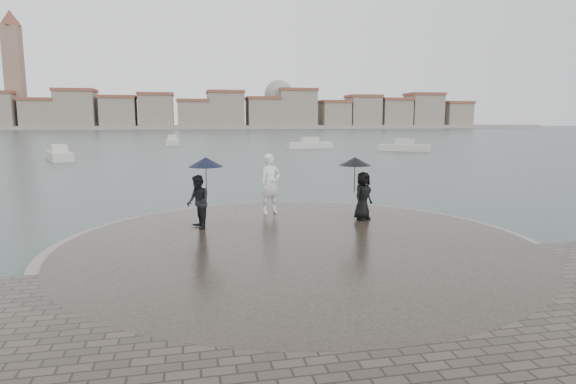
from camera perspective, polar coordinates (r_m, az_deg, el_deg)
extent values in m
plane|color=#2B3835|center=(9.34, 6.30, -13.26)|extent=(400.00, 400.00, 0.00)
cylinder|color=gray|center=(12.48, 1.25, -6.75)|extent=(12.50, 12.50, 0.32)
cylinder|color=#2D261E|center=(12.48, 1.25, -6.66)|extent=(11.90, 11.90, 0.36)
imported|color=white|center=(15.92, -2.08, 0.99)|extent=(0.84, 0.68, 1.98)
imported|color=black|center=(13.94, -10.61, -1.17)|extent=(0.77, 0.88, 1.54)
cylinder|color=black|center=(13.97, -9.67, 1.28)|extent=(0.02, 0.02, 0.90)
cone|color=black|center=(13.91, -9.72, 3.52)|extent=(1.02, 1.02, 0.28)
imported|color=black|center=(15.11, 8.87, -0.45)|extent=(0.87, 0.82, 1.50)
cylinder|color=black|center=(15.04, 7.89, 1.65)|extent=(0.02, 0.02, 0.90)
cone|color=black|center=(14.98, 7.94, 3.62)|extent=(1.02, 1.02, 0.26)
cube|color=gray|center=(171.26, -11.17, 7.56)|extent=(260.00, 20.00, 1.20)
cube|color=gray|center=(174.19, -27.34, 8.06)|extent=(10.00, 10.00, 9.00)
cube|color=brown|center=(174.29, -27.45, 9.70)|extent=(10.60, 10.60, 1.00)
cube|color=gray|center=(171.68, -23.79, 8.80)|extent=(12.00, 10.00, 12.00)
cube|color=brown|center=(171.90, -23.93, 10.96)|extent=(12.60, 10.60, 1.00)
cube|color=gray|center=(169.55, -19.42, 8.71)|extent=(11.00, 10.00, 10.00)
cube|color=brown|center=(169.69, -19.52, 10.56)|extent=(11.60, 10.60, 1.00)
cube|color=gray|center=(168.48, -15.33, 9.06)|extent=(11.00, 10.00, 11.00)
cube|color=brown|center=(168.66, -15.41, 11.10)|extent=(11.60, 10.60, 1.00)
cube|color=gray|center=(168.24, -11.19, 8.87)|extent=(10.00, 10.00, 9.00)
cube|color=brown|center=(168.34, -11.24, 10.57)|extent=(10.60, 10.60, 1.00)
cube|color=gray|center=(168.79, -7.42, 9.47)|extent=(12.00, 10.00, 12.00)
cube|color=brown|center=(169.01, -7.46, 11.67)|extent=(12.60, 10.60, 1.00)
cube|color=gray|center=(170.33, -2.99, 9.18)|extent=(11.00, 10.00, 10.00)
cube|color=brown|center=(170.47, -3.01, 11.03)|extent=(11.60, 10.60, 1.00)
cube|color=gray|center=(172.65, 1.00, 9.68)|extent=(13.00, 10.00, 13.00)
cube|color=brown|center=(172.91, 1.00, 12.00)|extent=(13.60, 10.60, 1.00)
cube|color=gray|center=(176.30, 5.49, 8.97)|extent=(10.00, 10.00, 9.00)
cube|color=brown|center=(176.40, 5.51, 10.60)|extent=(10.60, 10.60, 1.00)
cube|color=gray|center=(179.90, 8.88, 9.22)|extent=(11.00, 10.00, 11.00)
cube|color=brown|center=(180.07, 8.93, 11.13)|extent=(11.60, 10.60, 1.00)
cube|color=gray|center=(184.49, 12.41, 8.95)|extent=(11.00, 10.00, 10.00)
cube|color=brown|center=(184.62, 12.46, 10.66)|extent=(11.60, 10.60, 1.00)
cube|color=gray|center=(189.75, 15.76, 9.12)|extent=(12.00, 10.00, 12.00)
cube|color=brown|center=(189.94, 15.84, 11.08)|extent=(12.60, 10.60, 1.00)
cube|color=gray|center=(196.09, 19.15, 8.51)|extent=(10.00, 10.00, 9.00)
cube|color=brown|center=(196.18, 19.22, 9.96)|extent=(10.60, 10.60, 1.00)
cube|color=#846654|center=(178.49, -29.64, 11.59)|extent=(5.00, 5.00, 32.00)
cone|color=brown|center=(180.73, -30.10, 17.44)|extent=(6.80, 6.80, 5.00)
sphere|color=gray|center=(173.55, -1.12, 11.49)|extent=(10.00, 10.00, 10.00)
cube|color=beige|center=(54.05, 13.63, 5.01)|extent=(5.54, 4.19, 0.90)
cube|color=beige|center=(54.02, 13.66, 5.65)|extent=(2.33, 2.05, 0.90)
cube|color=beige|center=(45.52, -25.48, 3.77)|extent=(3.40, 5.71, 0.90)
cube|color=beige|center=(45.48, -25.53, 4.52)|extent=(1.82, 2.29, 0.90)
cube|color=beige|center=(57.55, 2.58, 5.45)|extent=(5.63, 2.14, 0.90)
cube|color=beige|center=(57.52, 2.59, 6.05)|extent=(2.11, 1.39, 0.90)
cube|color=beige|center=(67.28, -13.52, 5.69)|extent=(1.64, 5.51, 0.90)
cube|color=beige|center=(67.25, -13.54, 6.20)|extent=(1.21, 2.01, 0.90)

